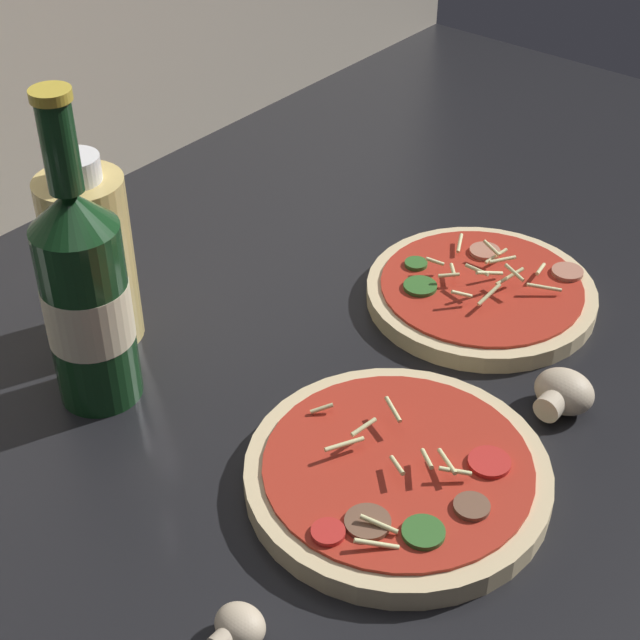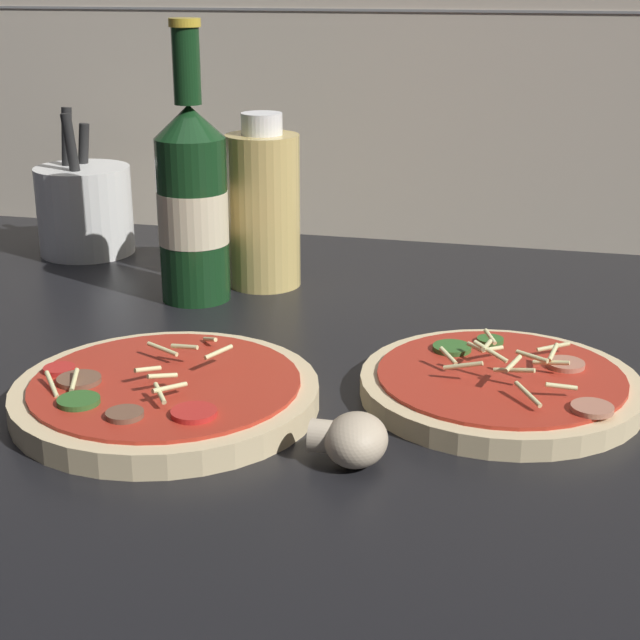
{
  "view_description": "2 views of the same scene",
  "coord_description": "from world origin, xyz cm",
  "px_view_note": "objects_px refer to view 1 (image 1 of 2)",
  "views": [
    {
      "loc": [
        -49.45,
        -37.93,
        57.85
      ],
      "look_at": [
        0.26,
        3.12,
        9.63
      ],
      "focal_mm": 55.0,
      "sensor_mm": 36.0,
      "label": 1
    },
    {
      "loc": [
        22.86,
        -72.92,
        34.02
      ],
      "look_at": [
        4.49,
        2.26,
        6.62
      ],
      "focal_mm": 55.0,
      "sensor_mm": 36.0,
      "label": 2
    }
  ],
  "objects_px": {
    "pizza_near": "(398,475)",
    "beer_bottle": "(86,295)",
    "mushroom_right": "(563,393)",
    "mushroom_left": "(238,627)",
    "oil_bottle": "(90,257)",
    "pizza_far": "(481,292)"
  },
  "relations": [
    {
      "from": "mushroom_left",
      "to": "pizza_far",
      "type": "bearing_deg",
      "value": 10.91
    },
    {
      "from": "pizza_near",
      "to": "beer_bottle",
      "type": "xyz_separation_m",
      "value": [
        -0.07,
        0.26,
        0.09
      ]
    },
    {
      "from": "pizza_far",
      "to": "mushroom_left",
      "type": "distance_m",
      "value": 0.43
    },
    {
      "from": "pizza_near",
      "to": "mushroom_left",
      "type": "bearing_deg",
      "value": -179.63
    },
    {
      "from": "pizza_near",
      "to": "mushroom_right",
      "type": "bearing_deg",
      "value": -19.01
    },
    {
      "from": "oil_bottle",
      "to": "pizza_near",
      "type": "bearing_deg",
      "value": -86.8
    },
    {
      "from": "pizza_near",
      "to": "oil_bottle",
      "type": "xyz_separation_m",
      "value": [
        -0.02,
        0.32,
        0.07
      ]
    },
    {
      "from": "mushroom_left",
      "to": "beer_bottle",
      "type": "bearing_deg",
      "value": 67.92
    },
    {
      "from": "pizza_far",
      "to": "mushroom_right",
      "type": "height_order",
      "value": "pizza_far"
    },
    {
      "from": "oil_bottle",
      "to": "mushroom_left",
      "type": "height_order",
      "value": "oil_bottle"
    },
    {
      "from": "pizza_near",
      "to": "mushroom_left",
      "type": "xyz_separation_m",
      "value": [
        -0.18,
        -0.0,
        0.0
      ]
    },
    {
      "from": "pizza_near",
      "to": "beer_bottle",
      "type": "distance_m",
      "value": 0.28
    },
    {
      "from": "pizza_near",
      "to": "pizza_far",
      "type": "xyz_separation_m",
      "value": [
        0.25,
        0.08,
        -0.0
      ]
    },
    {
      "from": "beer_bottle",
      "to": "oil_bottle",
      "type": "xyz_separation_m",
      "value": [
        0.05,
        0.06,
        -0.02
      ]
    },
    {
      "from": "pizza_near",
      "to": "mushroom_right",
      "type": "relative_size",
      "value": 4.39
    },
    {
      "from": "pizza_far",
      "to": "beer_bottle",
      "type": "relative_size",
      "value": 0.8
    },
    {
      "from": "pizza_near",
      "to": "oil_bottle",
      "type": "height_order",
      "value": "oil_bottle"
    },
    {
      "from": "oil_bottle",
      "to": "mushroom_left",
      "type": "xyz_separation_m",
      "value": [
        -0.16,
        -0.32,
        -0.07
      ]
    },
    {
      "from": "mushroom_left",
      "to": "mushroom_right",
      "type": "distance_m",
      "value": 0.34
    },
    {
      "from": "mushroom_left",
      "to": "mushroom_right",
      "type": "height_order",
      "value": "mushroom_right"
    },
    {
      "from": "beer_bottle",
      "to": "oil_bottle",
      "type": "height_order",
      "value": "beer_bottle"
    },
    {
      "from": "pizza_near",
      "to": "oil_bottle",
      "type": "relative_size",
      "value": 1.29
    }
  ]
}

